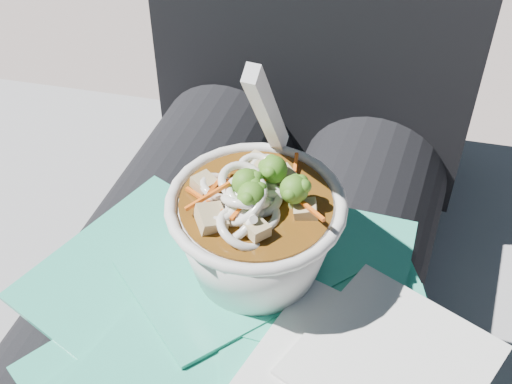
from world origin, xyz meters
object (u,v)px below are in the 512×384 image
(stone_ledge, at_px, (273,370))
(plastic_bag, at_px, (235,331))
(lap, at_px, (227,316))
(person_body, at_px, (260,232))
(udon_bowl, at_px, (256,225))

(stone_ledge, relative_size, plastic_bag, 2.71)
(lap, bearing_deg, stone_ledge, 90.00)
(lap, height_order, person_body, person_body)
(lap, xyz_separation_m, udon_bowl, (0.03, -0.01, 0.14))
(plastic_bag, distance_m, udon_bowl, 0.08)
(stone_ledge, bearing_deg, lap, -90.00)
(person_body, bearing_deg, stone_ledge, 90.00)
(person_body, bearing_deg, plastic_bag, -77.39)
(stone_ledge, relative_size, udon_bowl, 5.34)
(stone_ledge, distance_m, udon_bowl, 0.49)
(udon_bowl, bearing_deg, plastic_bag, -86.01)
(plastic_bag, bearing_deg, udon_bowl, 93.99)
(stone_ledge, xyz_separation_m, plastic_bag, (0.04, -0.22, 0.41))
(udon_bowl, bearing_deg, stone_ledge, 101.23)
(person_body, xyz_separation_m, udon_bowl, (0.03, -0.10, 0.13))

